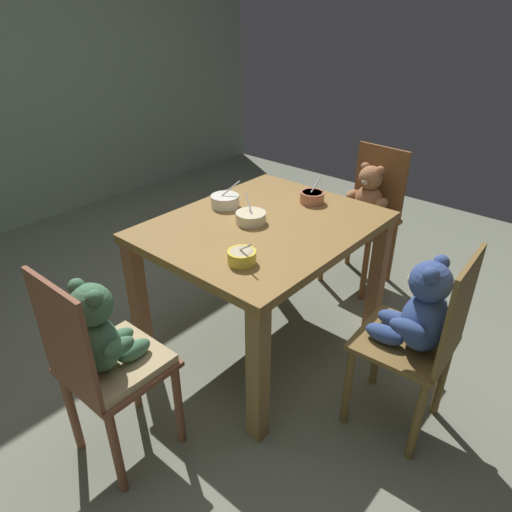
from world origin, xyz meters
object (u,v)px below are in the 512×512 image
Objects in this scene: porridge_bowl_yellow_near_left at (242,257)px; porridge_bowl_cream_center at (251,217)px; dining_table at (263,243)px; porridge_bowl_white_far_center at (225,201)px; teddy_chair_near_front at (420,321)px; porridge_bowl_terracotta_near_right at (312,197)px; teddy_chair_near_left at (103,348)px; teddy_chair_near_right at (367,204)px.

porridge_bowl_yellow_near_left is 0.86× the size of porridge_bowl_cream_center.
porridge_bowl_white_far_center reaches higher than dining_table.
porridge_bowl_terracotta_near_right is at bearing -29.33° from teddy_chair_near_front.
porridge_bowl_yellow_near_left is 0.61m from porridge_bowl_white_far_center.
porridge_bowl_terracotta_near_right is (0.73, 0.16, 0.00)m from porridge_bowl_yellow_near_left.
teddy_chair_near_left is 0.65m from porridge_bowl_yellow_near_left.
porridge_bowl_cream_center is 1.07× the size of porridge_bowl_terracotta_near_right.
teddy_chair_near_right reaches higher than porridge_bowl_terracotta_near_right.
teddy_chair_near_right is 1.02m from porridge_bowl_white_far_center.
teddy_chair_near_right is (0.99, 0.78, -0.02)m from teddy_chair_near_front.
teddy_chair_near_left is (-0.95, -0.02, -0.06)m from dining_table.
teddy_chair_near_right is at bearing -54.95° from teddy_chair_near_front.
porridge_bowl_white_far_center is at bearing 137.47° from porridge_bowl_terracotta_near_right.
porridge_bowl_white_far_center reaches higher than porridge_bowl_yellow_near_left.
dining_table is 8.00× the size of porridge_bowl_terracotta_near_right.
porridge_bowl_cream_center is (-1.00, 0.11, 0.22)m from teddy_chair_near_right.
porridge_bowl_yellow_near_left is (-1.32, -0.12, 0.22)m from teddy_chair_near_right.
teddy_chair_near_right reaches higher than porridge_bowl_cream_center.
porridge_bowl_cream_center is at bearing -104.77° from porridge_bowl_white_far_center.
teddy_chair_near_right is 5.91× the size of porridge_bowl_white_far_center.
teddy_chair_near_front is (-0.03, -0.85, -0.05)m from dining_table.
teddy_chair_near_left is 7.12× the size of porridge_bowl_yellow_near_left.
porridge_bowl_yellow_near_left is at bearing 23.34° from teddy_chair_near_front.
teddy_chair_near_right is at bearing -3.74° from dining_table.
teddy_chair_near_left is at bearing 179.40° from porridge_bowl_terracotta_near_right.
dining_table is at bearing 0.21° from teddy_chair_near_left.
porridge_bowl_cream_center is at bearing 3.40° from teddy_chair_near_left.
porridge_bowl_terracotta_near_right is at bearing 11.99° from porridge_bowl_yellow_near_left.
porridge_bowl_cream_center reaches higher than dining_table.
teddy_chair_near_front is at bearing -63.32° from porridge_bowl_yellow_near_left.
teddy_chair_near_right is 0.63m from porridge_bowl_terracotta_near_right.
teddy_chair_near_right is at bearing -2.17° from teddy_chair_near_left.
teddy_chair_near_right is at bearing -20.47° from porridge_bowl_white_far_center.
porridge_bowl_yellow_near_left is at bearing 8.61° from teddy_chair_near_right.
porridge_bowl_cream_center is 0.99× the size of porridge_bowl_white_far_center.
porridge_bowl_terracotta_near_right is at bearing -11.12° from porridge_bowl_cream_center.
dining_table is 0.32m from porridge_bowl_white_far_center.
porridge_bowl_terracotta_near_right reaches higher than dining_table.
teddy_chair_near_left is 1.33m from porridge_bowl_terracotta_near_right.
porridge_bowl_white_far_center is at bearing 50.78° from porridge_bowl_yellow_near_left.
porridge_bowl_yellow_near_left is (-0.36, -0.19, 0.14)m from dining_table.
teddy_chair_near_front reaches higher than porridge_bowl_cream_center.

